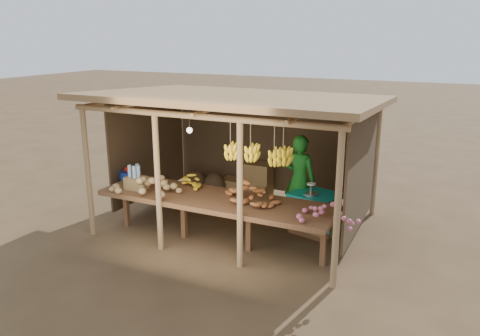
% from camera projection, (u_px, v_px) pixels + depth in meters
% --- Properties ---
extents(ground, '(60.00, 60.00, 0.00)m').
position_uv_depth(ground, '(240.00, 223.00, 8.54)').
color(ground, brown).
rests_on(ground, ground).
extents(stall_structure, '(4.70, 3.50, 2.43)m').
position_uv_depth(stall_structure, '(245.00, 118.00, 8.08)').
color(stall_structure, '#9F7C52').
rests_on(stall_structure, ground).
extents(counter, '(3.90, 1.05, 0.80)m').
position_uv_depth(counter, '(215.00, 201.00, 7.51)').
color(counter, brown).
rests_on(counter, ground).
extents(potato_heap, '(1.20, 0.84, 0.37)m').
position_uv_depth(potato_heap, '(146.00, 182.00, 7.69)').
color(potato_heap, '#A38654').
rests_on(potato_heap, counter).
extents(sweet_potato_heap, '(0.87, 0.53, 0.35)m').
position_uv_depth(sweet_potato_heap, '(248.00, 191.00, 7.24)').
color(sweet_potato_heap, '#A05929').
rests_on(sweet_potato_heap, counter).
extents(onion_heap, '(0.95, 0.78, 0.36)m').
position_uv_depth(onion_heap, '(328.00, 210.00, 6.46)').
color(onion_heap, '#C35E75').
rests_on(onion_heap, counter).
extents(banana_pile, '(0.60, 0.43, 0.34)m').
position_uv_depth(banana_pile, '(186.00, 177.00, 8.00)').
color(banana_pile, yellow).
rests_on(banana_pile, counter).
extents(tomato_basin, '(0.39, 0.39, 0.21)m').
position_uv_depth(tomato_basin, '(130.00, 174.00, 8.49)').
color(tomato_basin, navy).
rests_on(tomato_basin, counter).
extents(bottle_box, '(0.35, 0.28, 0.42)m').
position_uv_depth(bottle_box, '(136.00, 180.00, 7.88)').
color(bottle_box, olive).
rests_on(bottle_box, counter).
extents(vendor, '(0.64, 0.46, 1.65)m').
position_uv_depth(vendor, '(299.00, 180.00, 8.32)').
color(vendor, '#186F1E').
rests_on(vendor, ground).
extents(tarp_crate, '(0.93, 0.85, 0.93)m').
position_uv_depth(tarp_crate, '(315.00, 212.00, 8.05)').
color(tarp_crate, brown).
rests_on(tarp_crate, ground).
extents(carton_stack, '(1.06, 0.41, 0.80)m').
position_uv_depth(carton_stack, '(250.00, 184.00, 9.62)').
color(carton_stack, olive).
rests_on(carton_stack, ground).
extents(burlap_sacks, '(0.97, 0.51, 0.68)m').
position_uv_depth(burlap_sacks, '(205.00, 184.00, 9.80)').
color(burlap_sacks, '#483621').
rests_on(burlap_sacks, ground).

